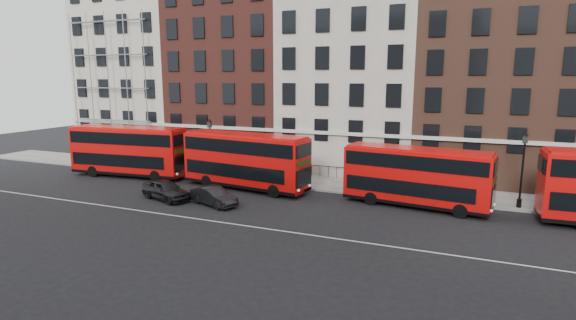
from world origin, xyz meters
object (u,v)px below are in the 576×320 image
at_px(bus_c, 416,176).
at_px(car_rear, 166,190).
at_px(bus_a, 128,150).
at_px(car_front, 214,196).
at_px(bus_b, 245,159).

xyz_separation_m(bus_c, car_rear, (-17.70, -5.25, -1.54)).
relative_size(bus_a, car_front, 2.81).
distance_m(bus_b, car_rear, 6.82).
bearing_deg(bus_a, bus_c, -4.96).
distance_m(bus_b, bus_c, 13.71).
distance_m(bus_a, bus_c, 25.91).
bearing_deg(bus_a, car_rear, -37.52).
xyz_separation_m(bus_c, car_front, (-13.55, -5.13, -1.63)).
bearing_deg(car_rear, bus_b, -20.01).
bearing_deg(bus_b, car_front, -80.67).
bearing_deg(bus_a, car_front, -27.51).
height_order(bus_a, bus_c, bus_a).
distance_m(bus_a, car_front, 13.51).
bearing_deg(car_rear, bus_a, 74.68).
relative_size(bus_b, bus_c, 1.08).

